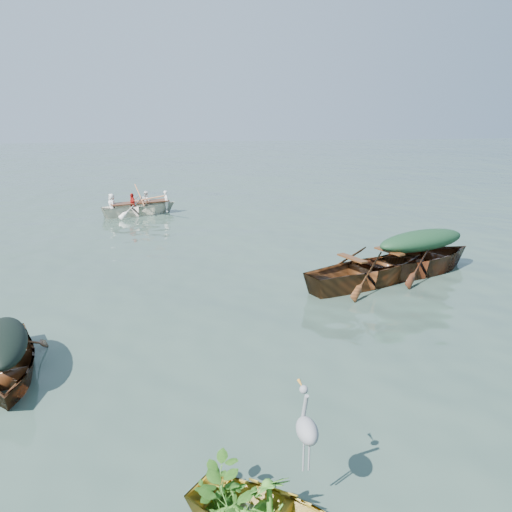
{
  "coord_description": "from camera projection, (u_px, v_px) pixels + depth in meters",
  "views": [
    {
      "loc": [
        -3.1,
        -8.32,
        4.04
      ],
      "look_at": [
        -0.74,
        3.87,
        0.5
      ],
      "focal_mm": 35.0,
      "sensor_mm": 36.0,
      "label": 1
    }
  ],
  "objects": [
    {
      "name": "ground",
      "position": [
        332.0,
        334.0,
        9.53
      ],
      "size": [
        140.0,
        140.0,
        0.0
      ],
      "primitive_type": "plane",
      "color": "#374D41",
      "rests_on": "ground"
    },
    {
      "name": "open_wooden_boat",
      "position": [
        369.0,
        284.0,
        12.29
      ],
      "size": [
        5.25,
        3.19,
        1.21
      ],
      "primitive_type": "imported",
      "rotation": [
        0.0,
        0.0,
        1.92
      ],
      "color": "#5C3217",
      "rests_on": "ground"
    },
    {
      "name": "green_tarp_cover",
      "position": [
        422.0,
        241.0,
        12.88
      ],
      "size": [
        2.93,
        1.74,
        0.52
      ],
      "primitive_type": "ellipsoid",
      "rotation": [
        0.0,
        0.0,
        1.9
      ],
      "color": "#173920",
      "rests_on": "green_tarp_boat"
    },
    {
      "name": "dark_covered_boat",
      "position": [
        8.0,
        375.0,
        8.01
      ],
      "size": [
        2.1,
        3.72,
        0.87
      ],
      "primitive_type": "imported",
      "rotation": [
        0.0,
        0.0,
        0.24
      ],
      "color": "#4E2512",
      "rests_on": "ground"
    },
    {
      "name": "thwart_benches",
      "position": [
        371.0,
        260.0,
        12.12
      ],
      "size": [
        2.68,
        1.74,
        0.04
      ],
      "primitive_type": null,
      "rotation": [
        0.0,
        0.0,
        1.92
      ],
      "color": "#462510",
      "rests_on": "open_wooden_boat"
    },
    {
      "name": "heron",
      "position": [
        307.0,
        442.0,
        5.12
      ],
      "size": [
        0.48,
        0.48,
        0.92
      ],
      "primitive_type": null,
      "rotation": [
        0.0,
        0.0,
        0.83
      ],
      "color": "gray",
      "rests_on": "yellow_dinghy"
    },
    {
      "name": "oars",
      "position": [
        140.0,
        202.0,
        20.55
      ],
      "size": [
        1.44,
        2.65,
        0.06
      ],
      "primitive_type": null,
      "rotation": [
        0.0,
        0.0,
        1.91
      ],
      "color": "#A0613C",
      "rests_on": "rowed_boat"
    },
    {
      "name": "rowers",
      "position": [
        139.0,
        194.0,
        20.45
      ],
      "size": [
        3.24,
        2.11,
        0.76
      ],
      "primitive_type": "imported",
      "rotation": [
        0.0,
        0.0,
        1.91
      ],
      "color": "white",
      "rests_on": "rowed_boat"
    },
    {
      "name": "dinghy_weeds",
      "position": [
        238.0,
        467.0,
        4.99
      ],
      "size": [
        1.14,
        1.12,
        0.6
      ],
      "primitive_type": "imported",
      "rotation": [
        0.0,
        0.0,
        0.83
      ],
      "color": "#2B681B",
      "rests_on": "yellow_dinghy"
    },
    {
      "name": "rowed_boat",
      "position": [
        140.0,
        215.0,
        20.7
      ],
      "size": [
        4.5,
        2.67,
        1.03
      ],
      "primitive_type": "imported",
      "rotation": [
        0.0,
        0.0,
        1.91
      ],
      "color": "white",
      "rests_on": "ground"
    },
    {
      "name": "dark_tarp_cover",
      "position": [
        3.0,
        339.0,
        7.83
      ],
      "size": [
        1.15,
        2.05,
        0.4
      ],
      "primitive_type": "ellipsoid",
      "rotation": [
        0.0,
        0.0,
        0.24
      ],
      "color": "black",
      "rests_on": "dark_covered_boat"
    },
    {
      "name": "green_tarp_boat",
      "position": [
        419.0,
        273.0,
        13.12
      ],
      "size": [
        5.34,
        3.16,
        1.24
      ],
      "primitive_type": "imported",
      "rotation": [
        0.0,
        0.0,
        1.9
      ],
      "color": "#452710",
      "rests_on": "ground"
    }
  ]
}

